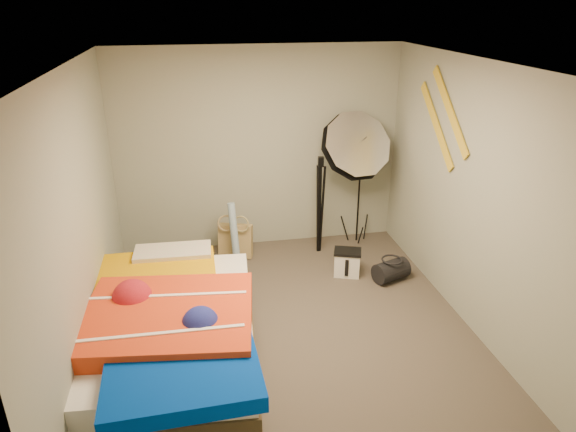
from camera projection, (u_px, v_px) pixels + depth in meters
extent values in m
plane|color=#4A4239|center=(289.00, 330.00, 4.99)|extent=(4.00, 4.00, 0.00)
plane|color=silver|center=(290.00, 64.00, 4.01)|extent=(4.00, 4.00, 0.00)
plane|color=gray|center=(259.00, 150.00, 6.31)|extent=(3.50, 0.00, 3.50)
plane|color=gray|center=(361.00, 356.00, 2.69)|extent=(3.50, 0.00, 3.50)
plane|color=gray|center=(80.00, 227.00, 4.20)|extent=(0.00, 4.00, 4.00)
plane|color=gray|center=(473.00, 198.00, 4.80)|extent=(0.00, 4.00, 4.00)
cube|color=tan|center=(236.00, 241.00, 6.35)|extent=(0.45, 0.30, 0.43)
cylinder|color=#538AB4|center=(234.00, 234.00, 6.11)|extent=(0.15, 0.23, 0.77)
cube|color=white|center=(347.00, 264.00, 5.94)|extent=(0.34, 0.29, 0.29)
cylinder|color=black|center=(391.00, 271.00, 5.83)|extent=(0.45, 0.36, 0.24)
cube|color=gold|center=(450.00, 111.00, 5.06)|extent=(0.02, 0.91, 0.78)
cube|color=gold|center=(436.00, 125.00, 5.36)|extent=(0.02, 0.91, 0.78)
cube|color=#483A23|center=(168.00, 347.00, 4.52)|extent=(1.68, 2.28, 0.28)
cube|color=white|center=(165.00, 324.00, 4.43)|extent=(1.63, 2.23, 0.20)
cube|color=#D39902|center=(152.00, 282.00, 4.80)|extent=(1.20, 1.05, 0.15)
cube|color=red|center=(168.00, 319.00, 4.22)|extent=(1.50, 1.31, 0.17)
cube|color=#0238B9|center=(183.00, 374.00, 3.66)|extent=(1.12, 0.91, 0.13)
cube|color=#DD9FAB|center=(173.00, 256.00, 5.20)|extent=(0.77, 0.38, 0.15)
cylinder|color=black|center=(359.00, 191.00, 6.57)|extent=(0.02, 0.02, 1.41)
cube|color=black|center=(362.00, 140.00, 6.31)|extent=(0.05, 0.05, 0.09)
cone|color=white|center=(354.00, 147.00, 6.19)|extent=(1.04, 0.72, 1.03)
cylinder|color=black|center=(320.00, 210.00, 6.34)|extent=(0.04, 0.04, 1.12)
cube|color=black|center=(321.00, 162.00, 6.10)|extent=(0.08, 0.08, 0.12)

